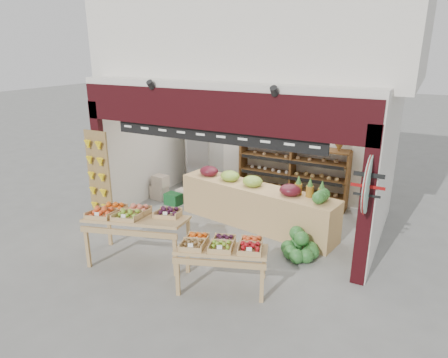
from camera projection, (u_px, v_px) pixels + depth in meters
ground at (236, 226)px, 8.70m from camera, size 60.00×60.00×0.00m
shop_structure at (269, 37)px, 8.82m from camera, size 6.36×5.12×5.40m
banana_board at (98, 174)px, 8.55m from camera, size 0.60×0.15×1.80m
gift_sign at (368, 184)px, 5.98m from camera, size 0.04×0.93×0.92m
back_shelving at (293, 162)px, 9.74m from camera, size 2.72×0.44×1.70m
refrigerator at (205, 154)px, 10.73m from camera, size 0.74×0.74×1.91m
cardboard_stack at (168, 192)px, 10.06m from camera, size 0.99×0.72×0.63m
mid_counter at (255, 204)px, 8.56m from camera, size 3.65×1.31×1.12m
display_table_left at (132, 216)px, 7.12m from camera, size 1.91×1.41×1.08m
display_table_right at (222, 246)px, 6.28m from camera, size 1.60×1.22×0.93m
watermelon_pile at (300, 248)px, 7.34m from camera, size 0.72×0.69×0.52m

